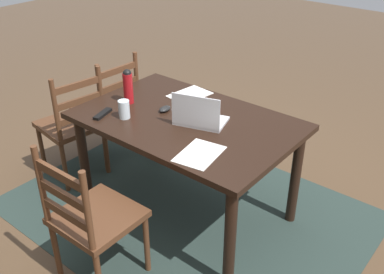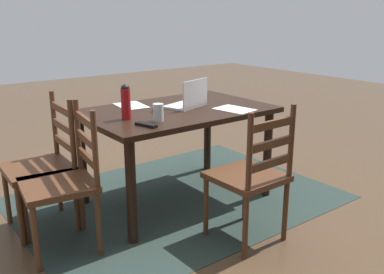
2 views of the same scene
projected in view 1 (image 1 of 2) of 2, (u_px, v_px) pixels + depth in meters
The scene contains 13 objects.
ground_plane at pixel (187, 210), 3.33m from camera, with size 14.00×14.00×0.00m, color brown.
area_rug at pixel (187, 210), 3.33m from camera, with size 2.49×1.85×0.01m, color #283833.
dining_table at pixel (187, 132), 3.00m from camera, with size 1.45×0.95×0.77m.
chair_right_far at pixel (73, 125), 3.53m from camera, with size 0.50×0.50×0.95m.
chair_right_near at pixel (109, 109), 3.79m from camera, with size 0.46×0.46×0.95m.
chair_far_head at pixel (92, 219), 2.53m from camera, with size 0.45×0.45×0.95m.
laptop at pixel (199, 117), 2.85m from camera, with size 0.37×0.31×0.23m.
water_bottle at pixel (128, 86), 3.11m from camera, with size 0.07×0.07×0.25m.
drinking_glass at pixel (124, 109), 2.94m from camera, with size 0.08×0.08×0.12m, color silver.
computer_mouse at pixel (165, 109), 3.05m from camera, with size 0.06×0.10×0.03m, color black.
tv_remote at pixel (103, 114), 2.99m from camera, with size 0.04×0.17×0.02m, color black.
paper_stack_left at pixel (200, 154), 2.56m from camera, with size 0.21×0.30×0.00m, color white.
paper_stack_right at pixel (190, 95), 3.29m from camera, with size 0.21×0.30×0.00m, color white.
Camera 1 is at (-1.69, 2.02, 2.12)m, focal length 41.69 mm.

